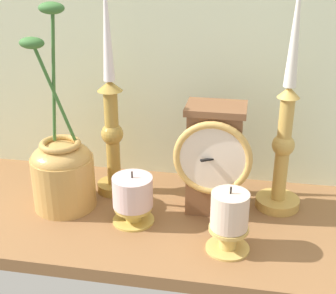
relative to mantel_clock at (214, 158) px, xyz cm
name	(u,v)px	position (x,y,z in cm)	size (l,w,h in cm)	color
ground_plane	(100,214)	(-21.32, -3.50, -12.09)	(100.00, 36.00, 2.40)	brown
back_wall	(119,21)	(-21.32, 15.00, 21.61)	(120.00, 2.00, 65.00)	beige
mantel_clock	(214,158)	(0.00, 0.00, 0.00)	(14.04, 9.68, 20.87)	brown
candlestick_tall_left	(111,119)	(-20.44, 4.02, 4.78)	(7.06, 7.06, 44.48)	#AF893A
candlestick_tall_center	(284,134)	(12.34, 3.57, 4.31)	(8.38, 8.38, 45.33)	tan
brass_vase_jar	(62,171)	(-28.16, -4.02, -3.20)	(11.84, 11.84, 38.54)	tan
pillar_candle_front	(229,219)	(3.83, -12.15, -5.12)	(7.36, 7.36, 11.78)	#D6B15B
pillar_candle_near_clock	(133,198)	(-13.79, -6.63, -5.97)	(7.65, 7.65, 10.15)	gold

